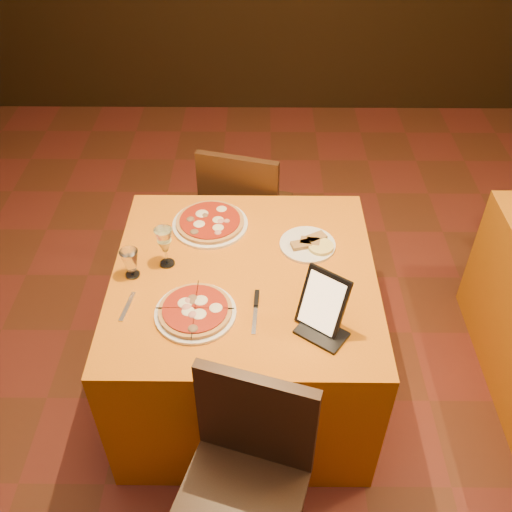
{
  "coord_description": "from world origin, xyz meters",
  "views": [
    {
      "loc": [
        -0.08,
        -1.18,
        2.38
      ],
      "look_at": [
        -0.1,
        0.53,
        0.86
      ],
      "focal_mm": 40.0,
      "sensor_mm": 36.0,
      "label": 1
    }
  ],
  "objects_px": {
    "main_table": "(245,332)",
    "pizza_far": "(210,223)",
    "wine_glass": "(165,247)",
    "pizza_near": "(195,311)",
    "tablet": "(323,302)",
    "chair_main_near": "(239,503)",
    "chair_main_far": "(248,210)",
    "water_glass": "(131,264)"
  },
  "relations": [
    {
      "from": "chair_main_near",
      "to": "water_glass",
      "type": "bearing_deg",
      "value": 136.55
    },
    {
      "from": "pizza_near",
      "to": "water_glass",
      "type": "relative_size",
      "value": 2.43
    },
    {
      "from": "chair_main_far",
      "to": "pizza_near",
      "type": "relative_size",
      "value": 2.88
    },
    {
      "from": "chair_main_near",
      "to": "chair_main_far",
      "type": "relative_size",
      "value": 1.0
    },
    {
      "from": "chair_main_near",
      "to": "water_glass",
      "type": "distance_m",
      "value": 1.0
    },
    {
      "from": "pizza_near",
      "to": "pizza_far",
      "type": "xyz_separation_m",
      "value": [
        0.02,
        0.55,
        0.0
      ]
    },
    {
      "from": "tablet",
      "to": "water_glass",
      "type": "bearing_deg",
      "value": -163.04
    },
    {
      "from": "pizza_near",
      "to": "pizza_far",
      "type": "distance_m",
      "value": 0.55
    },
    {
      "from": "chair_main_far",
      "to": "tablet",
      "type": "xyz_separation_m",
      "value": [
        0.3,
        -1.11,
        0.41
      ]
    },
    {
      "from": "pizza_far",
      "to": "tablet",
      "type": "relative_size",
      "value": 1.41
    },
    {
      "from": "wine_glass",
      "to": "tablet",
      "type": "bearing_deg",
      "value": -28.09
    },
    {
      "from": "water_glass",
      "to": "tablet",
      "type": "distance_m",
      "value": 0.8
    },
    {
      "from": "main_table",
      "to": "pizza_far",
      "type": "relative_size",
      "value": 3.19
    },
    {
      "from": "pizza_near",
      "to": "tablet",
      "type": "xyz_separation_m",
      "value": [
        0.48,
        -0.05,
        0.1
      ]
    },
    {
      "from": "chair_main_near",
      "to": "pizza_near",
      "type": "bearing_deg",
      "value": 123.9
    },
    {
      "from": "chair_main_near",
      "to": "water_glass",
      "type": "relative_size",
      "value": 7.0
    },
    {
      "from": "main_table",
      "to": "chair_main_near",
      "type": "distance_m",
      "value": 0.84
    },
    {
      "from": "pizza_near",
      "to": "pizza_far",
      "type": "relative_size",
      "value": 0.92
    },
    {
      "from": "chair_main_far",
      "to": "pizza_near",
      "type": "xyz_separation_m",
      "value": [
        -0.18,
        -1.06,
        0.31
      ]
    },
    {
      "from": "main_table",
      "to": "pizza_far",
      "type": "xyz_separation_m",
      "value": [
        -0.16,
        0.31,
        0.39
      ]
    },
    {
      "from": "wine_glass",
      "to": "pizza_near",
      "type": "bearing_deg",
      "value": -63.14
    },
    {
      "from": "pizza_far",
      "to": "tablet",
      "type": "height_order",
      "value": "tablet"
    },
    {
      "from": "pizza_near",
      "to": "pizza_far",
      "type": "height_order",
      "value": "same"
    },
    {
      "from": "pizza_near",
      "to": "water_glass",
      "type": "bearing_deg",
      "value": 142.27
    },
    {
      "from": "wine_glass",
      "to": "water_glass",
      "type": "distance_m",
      "value": 0.15
    },
    {
      "from": "chair_main_far",
      "to": "tablet",
      "type": "relative_size",
      "value": 3.73
    },
    {
      "from": "main_table",
      "to": "tablet",
      "type": "xyz_separation_m",
      "value": [
        0.3,
        -0.28,
        0.49
      ]
    },
    {
      "from": "chair_main_near",
      "to": "pizza_far",
      "type": "height_order",
      "value": "chair_main_near"
    },
    {
      "from": "main_table",
      "to": "pizza_far",
      "type": "distance_m",
      "value": 0.53
    },
    {
      "from": "pizza_far",
      "to": "wine_glass",
      "type": "bearing_deg",
      "value": -121.94
    },
    {
      "from": "chair_main_far",
      "to": "water_glass",
      "type": "height_order",
      "value": "chair_main_far"
    },
    {
      "from": "main_table",
      "to": "chair_main_near",
      "type": "xyz_separation_m",
      "value": [
        0.0,
        -0.83,
        0.08
      ]
    },
    {
      "from": "tablet",
      "to": "chair_main_far",
      "type": "bearing_deg",
      "value": 141.08
    },
    {
      "from": "chair_main_far",
      "to": "tablet",
      "type": "bearing_deg",
      "value": 119.96
    },
    {
      "from": "main_table",
      "to": "chair_main_near",
      "type": "relative_size",
      "value": 1.21
    },
    {
      "from": "pizza_far",
      "to": "water_glass",
      "type": "relative_size",
      "value": 2.66
    },
    {
      "from": "tablet",
      "to": "chair_main_near",
      "type": "bearing_deg",
      "value": -82.19
    },
    {
      "from": "water_glass",
      "to": "tablet",
      "type": "height_order",
      "value": "tablet"
    },
    {
      "from": "main_table",
      "to": "pizza_near",
      "type": "height_order",
      "value": "pizza_near"
    },
    {
      "from": "pizza_far",
      "to": "water_glass",
      "type": "height_order",
      "value": "water_glass"
    },
    {
      "from": "chair_main_near",
      "to": "chair_main_far",
      "type": "height_order",
      "value": "same"
    },
    {
      "from": "chair_main_near",
      "to": "water_glass",
      "type": "height_order",
      "value": "chair_main_near"
    }
  ]
}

